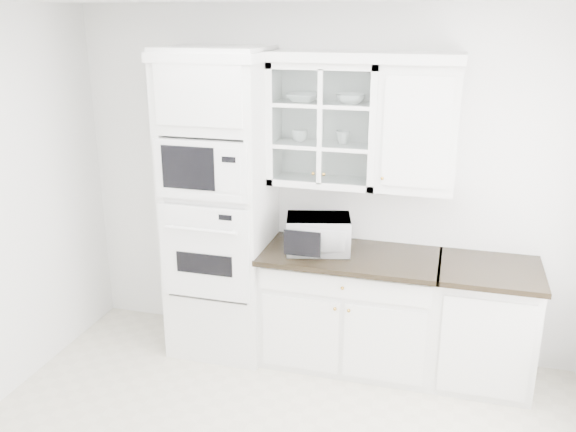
% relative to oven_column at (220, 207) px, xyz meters
% --- Properties ---
extents(room_shell, '(4.00, 3.50, 2.70)m').
position_rel_oven_column_xyz_m(room_shell, '(0.75, -0.99, 0.58)').
color(room_shell, white).
rests_on(room_shell, ground).
extents(oven_column, '(0.76, 0.68, 2.40)m').
position_rel_oven_column_xyz_m(oven_column, '(0.00, 0.00, 0.00)').
color(oven_column, white).
rests_on(oven_column, ground).
extents(base_cabinet_run, '(1.32, 0.67, 0.92)m').
position_rel_oven_column_xyz_m(base_cabinet_run, '(1.03, 0.03, -0.74)').
color(base_cabinet_run, white).
rests_on(base_cabinet_run, ground).
extents(extra_base_cabinet, '(0.72, 0.67, 0.92)m').
position_rel_oven_column_xyz_m(extra_base_cabinet, '(2.03, 0.03, -0.74)').
color(extra_base_cabinet, white).
rests_on(extra_base_cabinet, ground).
extents(upper_cabinet_glass, '(0.80, 0.33, 0.90)m').
position_rel_oven_column_xyz_m(upper_cabinet_glass, '(0.78, 0.17, 0.65)').
color(upper_cabinet_glass, white).
rests_on(upper_cabinet_glass, room_shell).
extents(upper_cabinet_solid, '(0.55, 0.33, 0.90)m').
position_rel_oven_column_xyz_m(upper_cabinet_solid, '(1.46, 0.17, 0.65)').
color(upper_cabinet_solid, white).
rests_on(upper_cabinet_solid, room_shell).
extents(crown_molding, '(2.14, 0.38, 0.07)m').
position_rel_oven_column_xyz_m(crown_molding, '(0.68, 0.14, 1.14)').
color(crown_molding, white).
rests_on(crown_molding, room_shell).
extents(countertop_microwave, '(0.55, 0.49, 0.27)m').
position_rel_oven_column_xyz_m(countertop_microwave, '(0.78, 0.01, -0.14)').
color(countertop_microwave, white).
rests_on(countertop_microwave, base_cabinet_run).
extents(bowl_a, '(0.26, 0.26, 0.06)m').
position_rel_oven_column_xyz_m(bowl_a, '(0.62, 0.16, 0.84)').
color(bowl_a, white).
rests_on(bowl_a, upper_cabinet_glass).
extents(bowl_b, '(0.26, 0.26, 0.06)m').
position_rel_oven_column_xyz_m(bowl_b, '(0.97, 0.17, 0.84)').
color(bowl_b, white).
rests_on(bowl_b, upper_cabinet_glass).
extents(cup_a, '(0.13, 0.13, 0.09)m').
position_rel_oven_column_xyz_m(cup_a, '(0.59, 0.17, 0.56)').
color(cup_a, white).
rests_on(cup_a, upper_cabinet_glass).
extents(cup_b, '(0.11, 0.11, 0.10)m').
position_rel_oven_column_xyz_m(cup_b, '(0.92, 0.18, 0.56)').
color(cup_b, white).
rests_on(cup_b, upper_cabinet_glass).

